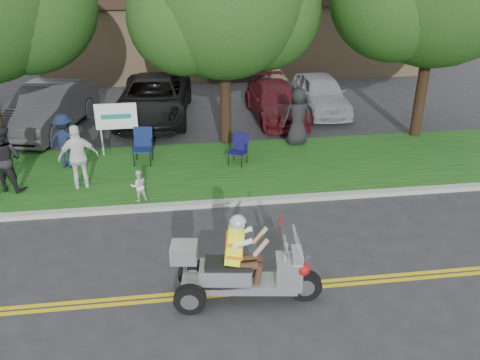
{
  "coord_description": "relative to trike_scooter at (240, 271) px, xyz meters",
  "views": [
    {
      "loc": [
        -1.15,
        -8.43,
        6.3
      ],
      "look_at": [
        0.27,
        2.0,
        1.2
      ],
      "focal_mm": 38.0,
      "sensor_mm": 36.0,
      "label": 1
    }
  ],
  "objects": [
    {
      "name": "parked_car_mid",
      "position": [
        -1.78,
        10.96,
        0.13
      ],
      "size": [
        3.1,
        5.82,
        1.56
      ],
      "primitive_type": "imported",
      "rotation": [
        0.0,
        0.0,
        -0.09
      ],
      "color": "black",
      "rests_on": "ground"
    },
    {
      "name": "lawn_chair_b",
      "position": [
        -2.02,
        6.65,
        0.06
      ],
      "size": [
        0.62,
        0.64,
        1.06
      ],
      "rotation": [
        0.0,
        0.0,
        -0.13
      ],
      "color": "black",
      "rests_on": "grass_verge"
    },
    {
      "name": "spectator_adult_mid",
      "position": [
        -5.52,
        5.26,
        0.36
      ],
      "size": [
        1.06,
        0.95,
        1.8
      ],
      "primitive_type": "imported",
      "rotation": [
        0.0,
        0.0,
        2.77
      ],
      "color": "black",
      "rests_on": "grass_verge"
    },
    {
      "name": "lawn_chair_a",
      "position": [
        0.81,
        6.15,
        -0.02
      ],
      "size": [
        0.68,
        0.69,
        0.93
      ],
      "rotation": [
        0.0,
        0.0,
        -0.54
      ],
      "color": "black",
      "rests_on": "grass_verge"
    },
    {
      "name": "grass_verge",
      "position": [
        0.1,
        5.94,
        -0.59
      ],
      "size": [
        60.0,
        4.0,
        0.1
      ],
      "primitive_type": "cube",
      "color": "#164512",
      "rests_on": "ground"
    },
    {
      "name": "parked_car_far_right",
      "position": [
        4.68,
        11.04,
        0.07
      ],
      "size": [
        1.75,
        4.22,
        1.43
      ],
      "primitive_type": "imported",
      "rotation": [
        0.0,
        0.0,
        -0.02
      ],
      "color": "#9A9CA1",
      "rests_on": "ground"
    },
    {
      "name": "parked_car_left",
      "position": [
        -5.4,
        10.15,
        0.17
      ],
      "size": [
        2.93,
        5.25,
        1.64
      ],
      "primitive_type": "imported",
      "rotation": [
        0.0,
        0.0,
        -0.26
      ],
      "color": "#333336",
      "rests_on": "ground"
    },
    {
      "name": "spectator_adult_right",
      "position": [
        -3.63,
        5.14,
        0.34
      ],
      "size": [
        1.1,
        0.62,
        1.77
      ],
      "primitive_type": "imported",
      "rotation": [
        0.0,
        0.0,
        3.34
      ],
      "color": "white",
      "rests_on": "grass_verge"
    },
    {
      "name": "business_sign",
      "position": [
        -2.8,
        7.34,
        0.61
      ],
      "size": [
        1.25,
        0.06,
        1.75
      ],
      "color": "silver",
      "rests_on": "ground"
    },
    {
      "name": "parked_car_right",
      "position": [
        2.78,
        10.48,
        -0.0
      ],
      "size": [
        2.0,
        4.5,
        1.28
      ],
      "primitive_type": "imported",
      "rotation": [
        0.0,
        0.0,
        0.05
      ],
      "color": "#531319",
      "rests_on": "ground"
    },
    {
      "name": "ground",
      "position": [
        0.1,
        0.74,
        -0.65
      ],
      "size": [
        120.0,
        120.0,
        0.0
      ],
      "primitive_type": "plane",
      "color": "#28282B",
      "rests_on": "ground"
    },
    {
      "name": "commercial_building",
      "position": [
        2.1,
        19.72,
        1.36
      ],
      "size": [
        18.0,
        8.2,
        4.0
      ],
      "color": "#9E7F5B",
      "rests_on": "ground"
    },
    {
      "name": "spectator_chair_b",
      "position": [
        2.88,
        7.47,
        0.4
      ],
      "size": [
        0.98,
        0.7,
        1.88
      ],
      "primitive_type": "imported",
      "rotation": [
        0.0,
        0.0,
        3.26
      ],
      "color": "black",
      "rests_on": "grass_verge"
    },
    {
      "name": "tree_mid",
      "position": [
        0.66,
        7.97,
        3.79
      ],
      "size": [
        5.88,
        4.8,
        7.05
      ],
      "color": "#332114",
      "rests_on": "ground"
    },
    {
      "name": "child_right",
      "position": [
        -2.05,
        4.14,
        -0.12
      ],
      "size": [
        0.47,
        0.4,
        0.85
      ],
      "primitive_type": "imported",
      "rotation": [
        0.0,
        0.0,
        3.37
      ],
      "color": "silver",
      "rests_on": "grass_verge"
    },
    {
      "name": "curb",
      "position": [
        0.1,
        3.79,
        -0.59
      ],
      "size": [
        60.0,
        0.25,
        0.12
      ],
      "primitive_type": "cube",
      "color": "#A8A89E",
      "rests_on": "ground"
    },
    {
      "name": "spectator_chair_a",
      "position": [
        -4.23,
        6.6,
        0.27
      ],
      "size": [
        1.2,
        0.93,
        1.63
      ],
      "primitive_type": "imported",
      "rotation": [
        0.0,
        0.0,
        2.78
      ],
      "color": "#141F39",
      "rests_on": "grass_verge"
    },
    {
      "name": "centerline_near",
      "position": [
        0.1,
        0.16,
        -0.64
      ],
      "size": [
        60.0,
        0.1,
        0.01
      ],
      "primitive_type": "cube",
      "color": "gold",
      "rests_on": "ground"
    },
    {
      "name": "centerline_far",
      "position": [
        0.1,
        0.32,
        -0.64
      ],
      "size": [
        60.0,
        0.1,
        0.01
      ],
      "primitive_type": "cube",
      "color": "gold",
      "rests_on": "ground"
    },
    {
      "name": "trike_scooter",
      "position": [
        0.0,
        0.0,
        0.0
      ],
      "size": [
        2.83,
        1.06,
        1.85
      ],
      "rotation": [
        0.0,
        0.0,
        -0.14
      ],
      "color": "black",
      "rests_on": "ground"
    }
  ]
}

